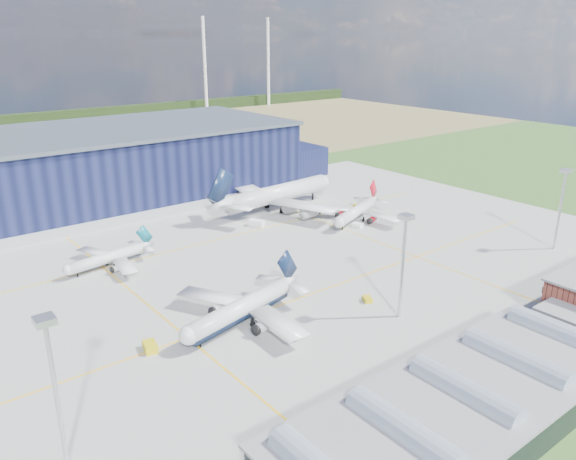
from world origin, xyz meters
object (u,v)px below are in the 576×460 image
object	(u,v)px
gse_cart_a	(357,225)
gse_cart_b	(243,201)
gse_tug_a	(150,347)
light_mast_west	(52,368)
airliner_red	(356,206)
airliner_regional	(106,253)
light_mast_east	(562,196)
airliner_navy	(239,300)
hangar	(127,166)
light_mast_center	(404,250)
car_b	(297,336)
gse_tug_b	(367,299)
airliner_widebody	(278,185)
gse_van_b	(256,223)
gse_tug_c	(358,207)

from	to	relation	value
gse_cart_a	gse_cart_b	world-z (taller)	gse_cart_a
gse_tug_a	light_mast_west	bearing A→B (deg)	-124.71
light_mast_west	gse_cart_a	xyz separation A→B (m)	(104.61, 47.43, -14.73)
airliner_red	airliner_regional	size ratio (longest dim) A/B	1.22
light_mast_east	airliner_navy	distance (m)	95.95
airliner_red	airliner_navy	bearing A→B (deg)	5.33
hangar	gse_cart_a	size ratio (longest dim) A/B	45.02
light_mast_east	gse_cart_a	bearing A→B (deg)	122.64
light_mast_center	gse_cart_b	world-z (taller)	light_mast_center
gse_cart_a	light_mast_center	bearing A→B (deg)	-140.21
hangar	car_b	size ratio (longest dim) A/B	42.34
light_mast_west	airliner_red	size ratio (longest dim) A/B	0.71
airliner_navy	light_mast_west	bearing A→B (deg)	10.61
gse_cart_b	light_mast_center	bearing A→B (deg)	-161.16
gse_tug_b	car_b	xyz separation A→B (m)	(-22.82, -2.87, -0.00)
airliner_widebody	light_mast_east	bearing A→B (deg)	-69.02
gse_cart_a	gse_cart_b	size ratio (longest dim) A/B	1.04
airliner_regional	gse_tug_b	bearing A→B (deg)	116.46
light_mast_east	car_b	xyz separation A→B (m)	(-87.98, 6.36, -14.87)
airliner_navy	airliner_widebody	xyz separation A→B (m)	(55.29, 59.87, 3.09)
light_mast_west	hangar	bearing A→B (deg)	63.29
airliner_red	gse_tug_a	world-z (taller)	airliner_red
gse_tug_b	gse_van_b	xyz separation A→B (m)	(10.46, 58.44, 0.52)
light_mast_west	light_mast_east	bearing A→B (deg)	0.00
gse_tug_a	gse_tug_c	distance (m)	105.39
hangar	gse_tug_b	bearing A→B (deg)	-86.52
gse_tug_a	gse_cart_b	xyz separation A→B (m)	(69.15, 71.81, -0.12)
light_mast_center	gse_tug_b	xyz separation A→B (m)	(-0.16, 9.23, -14.87)
gse_cart_a	car_b	xyz separation A→B (m)	(-57.60, -41.07, -0.13)
airliner_regional	gse_tug_c	distance (m)	88.29
airliner_regional	gse_van_b	bearing A→B (deg)	175.12
airliner_navy	airliner_regional	distance (m)	47.45
gse_tug_a	car_b	world-z (taller)	gse_tug_a
airliner_widebody	gse_cart_b	size ratio (longest dim) A/B	17.68
hangar	light_mast_east	xyz separation A→B (m)	(72.19, -124.80, 3.82)
gse_van_b	gse_tug_a	bearing A→B (deg)	-169.22
light_mast_center	car_b	size ratio (longest dim) A/B	6.72
light_mast_west	airliner_widebody	xyz separation A→B (m)	(96.53, 77.87, -6.52)
hangar	airliner_navy	world-z (taller)	hangar
airliner_navy	gse_tug_c	size ratio (longest dim) A/B	10.82
hangar	light_mast_center	world-z (taller)	hangar
light_mast_center	airliner_regional	world-z (taller)	light_mast_center
hangar	airliner_red	world-z (taller)	hangar
car_b	gse_tug_a	bearing A→B (deg)	48.01
gse_tug_b	light_mast_center	bearing A→B (deg)	-62.04
light_mast_east	gse_cart_b	bearing A→B (deg)	115.41
gse_tug_a	gse_van_b	size ratio (longest dim) A/B	0.80
airliner_regional	gse_cart_a	world-z (taller)	airliner_regional
airliner_regional	gse_tug_a	distance (m)	45.09
light_mast_center	gse_cart_a	distance (m)	60.54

